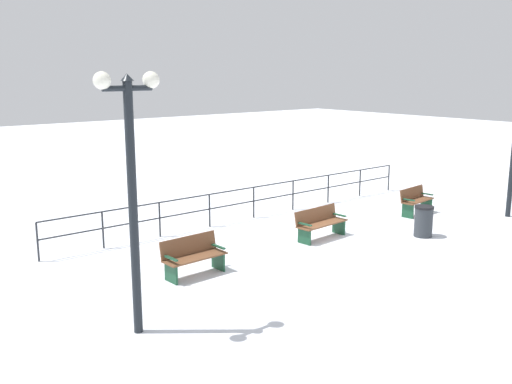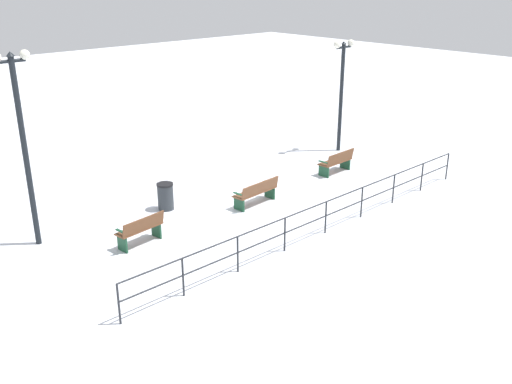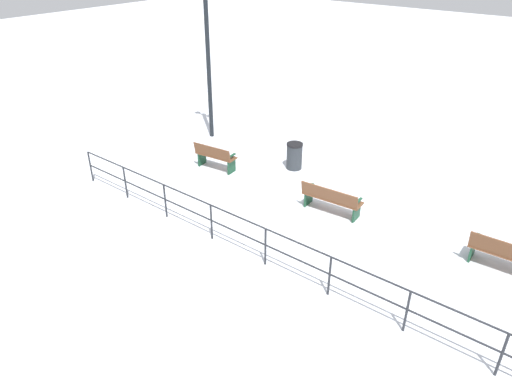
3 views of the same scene
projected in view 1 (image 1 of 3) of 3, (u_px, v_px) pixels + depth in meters
name	position (u px, v px, depth m)	size (l,w,h in m)	color
ground_plane	(325.00, 240.00, 15.88)	(80.00, 80.00, 0.00)	white
bench_nearest	(193.00, 256.00, 13.06)	(0.62, 1.52, 0.88)	brown
bench_second	(320.00, 223.00, 15.93)	(0.66, 1.70, 0.84)	brown
bench_third	(416.00, 200.00, 18.58)	(0.64, 1.44, 0.87)	brown
lamppost_near	(131.00, 167.00, 9.66)	(0.29, 1.17, 4.58)	black
waterfront_railing	(254.00, 197.00, 18.12)	(0.05, 13.61, 1.01)	#26282D
trash_bin	(424.00, 221.00, 16.11)	(0.53, 0.53, 0.88)	#2D3338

